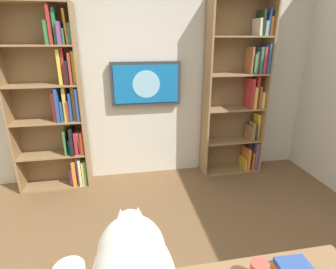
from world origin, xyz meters
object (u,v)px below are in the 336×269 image
bookshelf_left (242,92)px  desk_book_stack (293,268)px  bookshelf_right (56,105)px  wall_mounted_tv (146,84)px

bookshelf_left → desk_book_stack: 2.55m
bookshelf_right → desk_book_stack: bearing=121.3°
bookshelf_left → wall_mounted_tv: 1.24m
bookshelf_left → desk_book_stack: (0.84, 2.39, -0.33)m
bookshelf_right → desk_book_stack: bookshelf_right is taller
desk_book_stack → wall_mounted_tv: bearing=-80.9°
bookshelf_left → bookshelf_right: size_ratio=1.05×
bookshelf_right → desk_book_stack: size_ratio=13.67×
bookshelf_right → wall_mounted_tv: bearing=-175.3°
desk_book_stack → bookshelf_right: bearing=-58.7°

